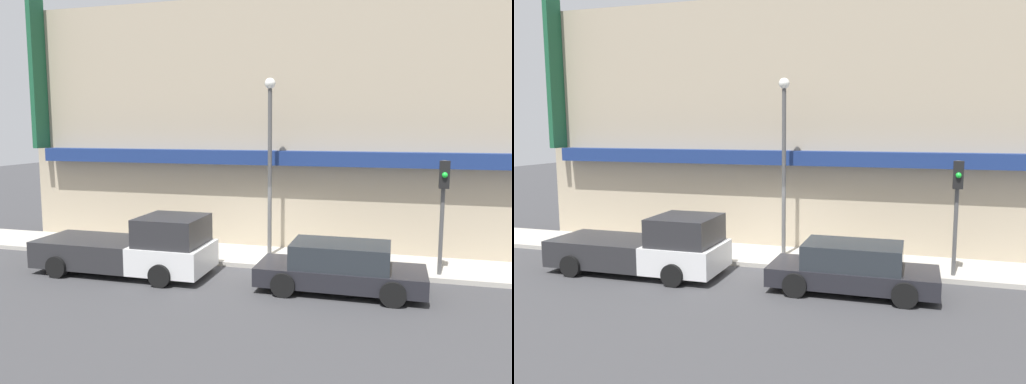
# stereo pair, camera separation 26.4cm
# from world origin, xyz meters

# --- Properties ---
(ground_plane) EXTENTS (80.00, 80.00, 0.00)m
(ground_plane) POSITION_xyz_m (0.00, 0.00, 0.00)
(ground_plane) COLOR #38383A
(sidewalk) EXTENTS (36.00, 2.50, 0.15)m
(sidewalk) POSITION_xyz_m (0.00, 1.25, 0.07)
(sidewalk) COLOR #ADA89E
(sidewalk) RESTS_ON ground
(building) EXTENTS (19.80, 3.80, 10.85)m
(building) POSITION_xyz_m (-0.02, 3.98, 4.53)
(building) COLOR tan
(building) RESTS_ON ground
(pickup_truck) EXTENTS (5.48, 2.23, 1.86)m
(pickup_truck) POSITION_xyz_m (-3.34, -1.48, 0.80)
(pickup_truck) COLOR silver
(pickup_truck) RESTS_ON ground
(parked_car) EXTENTS (4.56, 1.97, 1.37)m
(parked_car) POSITION_xyz_m (2.91, -1.48, 0.67)
(parked_car) COLOR black
(parked_car) RESTS_ON ground
(fire_hydrant) EXTENTS (0.19, 0.19, 0.61)m
(fire_hydrant) POSITION_xyz_m (2.48, 0.63, 0.45)
(fire_hydrant) COLOR yellow
(fire_hydrant) RESTS_ON sidewalk
(street_lamp) EXTENTS (0.36, 0.36, 5.96)m
(street_lamp) POSITION_xyz_m (0.23, 1.27, 3.83)
(street_lamp) COLOR #4C4C4C
(street_lamp) RESTS_ON sidewalk
(traffic_light) EXTENTS (0.28, 0.42, 3.40)m
(traffic_light) POSITION_xyz_m (5.65, 0.35, 2.50)
(traffic_light) COLOR #4C4C4C
(traffic_light) RESTS_ON sidewalk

